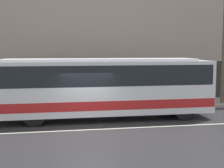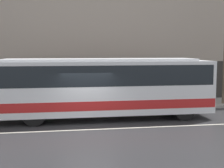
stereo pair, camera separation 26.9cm
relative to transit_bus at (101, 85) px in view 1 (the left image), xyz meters
name	(u,v)px [view 1 (the left image)]	position (x,y,z in m)	size (l,w,h in m)	color
ground_plane	(89,130)	(-0.87, -2.18, -1.77)	(60.00, 60.00, 0.00)	#2D2D30
sidewalk	(80,106)	(-0.87, 3.40, -1.69)	(60.00, 3.16, 0.16)	gray
building_facade	(77,9)	(-0.87, 5.12, 4.49)	(60.00, 0.35, 12.95)	gray
lane_stripe	(89,130)	(-0.87, -2.18, -1.77)	(54.00, 0.14, 0.01)	beige
transit_bus	(101,85)	(0.00, 0.00, 0.00)	(11.49, 2.50, 3.14)	silver
utility_pole_near	(224,48)	(8.34, 2.63, 1.96)	(0.27, 0.27, 7.15)	brown
pedestrian_waiting	(49,95)	(-2.77, 3.32, -0.89)	(0.36, 0.36, 1.58)	#1E5933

